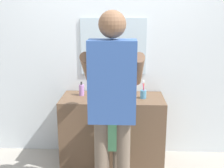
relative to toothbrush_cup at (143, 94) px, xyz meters
The scene contains 8 objects.
back_wall 0.68m from the toothbrush_cup, 135.66° to the left, with size 4.40×0.10×2.70m.
vanity_cabinet 0.58m from the toothbrush_cup, behind, with size 1.19×0.54×0.82m, color brown.
sink_basin 0.35m from the toothbrush_cup, behind, with size 0.39×0.39×0.11m.
faucet 0.43m from the toothbrush_cup, 145.90° to the left, with size 0.18×0.14×0.18m.
toothbrush_cup is the anchor object (origin of this frame).
soap_bottle 0.73m from the toothbrush_cup, behind, with size 0.06×0.06×0.16m.
child_toddler 0.65m from the toothbrush_cup, 133.00° to the right, with size 0.25×0.25×0.82m.
adult_parent 0.79m from the toothbrush_cup, 115.42° to the right, with size 0.56×0.58×1.80m.
Camera 1 is at (0.12, -2.80, 1.77)m, focal length 44.96 mm.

